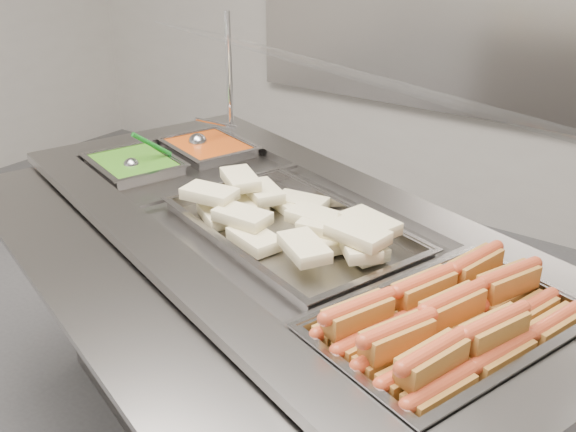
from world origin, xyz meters
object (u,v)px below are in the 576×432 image
Objects in this scene: steam_counter at (278,349)px; ladle at (199,141)px; serving_spoon at (135,162)px; pan_hotdogs at (449,339)px; sneeze_guard at (342,76)px; pan_wraps at (290,234)px.

steam_counter is 0.77m from ladle.
serving_spoon is (-0.58, 0.05, 0.43)m from steam_counter.
ladle is at bearing 156.04° from pan_hotdogs.
pan_hotdogs is 1.16m from serving_spoon.
pan_hotdogs is at bearing -37.54° from sneeze_guard.
ladle is (-0.63, 0.12, -0.33)m from sneeze_guard.
steam_counter is at bearing 161.74° from pan_wraps.
ladle is at bearing 151.79° from pan_wraps.
serving_spoon is (-1.13, 0.23, 0.05)m from pan_hotdogs.
sneeze_guard is at bearing 142.46° from pan_hotdogs.
ladle reaches higher than steam_counter.
steam_counter is at bearing 161.74° from pan_hotdogs.
pan_wraps is 0.64m from serving_spoon.
sneeze_guard is 0.42m from pan_wraps.
serving_spoon reaches higher than pan_wraps.
pan_wraps reaches higher than steam_counter.
pan_wraps is at bearing -92.92° from sneeze_guard.
serving_spoon is at bearing 175.43° from steam_counter.
sneeze_guard is at bearing 12.66° from serving_spoon.
ladle is at bearing 169.06° from sneeze_guard.
ladle is at bearing 85.75° from serving_spoon.
serving_spoon is at bearing 174.25° from pan_wraps.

